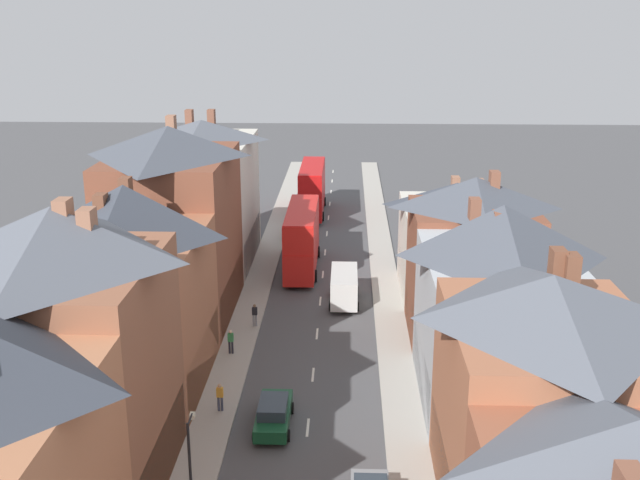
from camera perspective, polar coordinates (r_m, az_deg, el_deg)
The scene contains 14 objects.
pavement_left at distance 59.04m, azimuth -4.87°, elevation -3.82°, with size 2.20×104.00×0.14m, color #A8A399.
pavement_right at distance 58.71m, azimuth 5.08°, elevation -3.95°, with size 2.20×104.00×0.14m, color #A8A399.
centre_line_dashes at distance 56.82m, azimuth 0.02°, elevation -4.68°, with size 0.14×97.80×0.01m.
terrace_row_left at distance 41.52m, azimuth -15.04°, elevation -4.45°, with size 8.00×63.10×14.04m.
terrace_row_right at distance 34.52m, azimuth 15.98°, elevation -10.34°, with size 8.00×56.53×12.82m.
double_decker_bus_lead at distance 62.82m, azimuth -1.39°, elevation 0.18°, with size 2.74×10.80×5.30m.
double_decker_bus_mid_street at distance 80.58m, azimuth -0.60°, elevation 3.97°, with size 2.74×10.80×5.30m.
car_near_blue at distance 40.38m, azimuth -3.56°, elevation -13.04°, with size 1.90×4.51×1.59m.
car_near_silver at distance 72.47m, azimuth -1.95°, elevation 0.84°, with size 1.90×3.84×1.65m.
delivery_van at distance 56.05m, azimuth 1.85°, elevation -3.53°, with size 2.20×5.20×2.41m.
pedestrian_mid_right at distance 41.81m, azimuth -7.63°, elevation -11.68°, with size 0.36×0.22×1.61m.
pedestrian_far_left at distance 48.18m, azimuth -6.82°, elevation -7.60°, with size 0.36×0.22×1.61m.
pedestrian_far_right at distance 52.01m, azimuth -5.00°, elevation -5.63°, with size 0.36×0.22×1.61m.
street_lamp at distance 32.03m, azimuth -9.80°, elevation -16.94°, with size 0.20×1.12×5.50m.
Camera 1 is at (1.92, -16.76, 21.01)m, focal length 42.00 mm.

